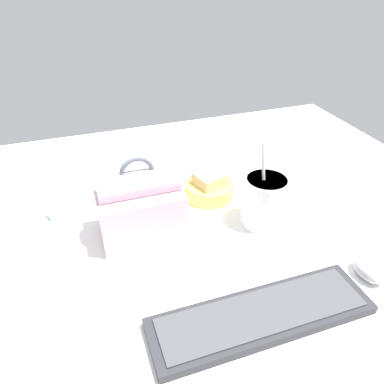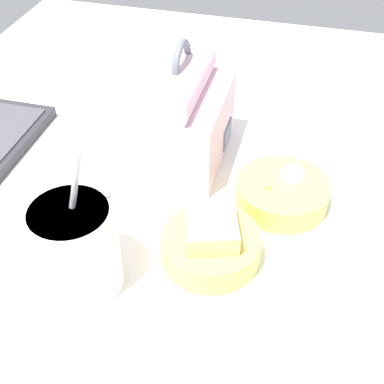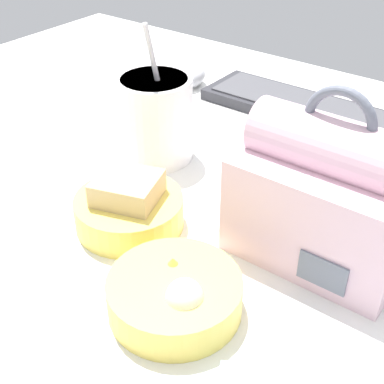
% 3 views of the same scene
% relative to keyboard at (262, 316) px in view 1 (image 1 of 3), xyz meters
% --- Properties ---
extents(desk_surface, '(1.40, 1.10, 0.02)m').
position_rel_keyboard_xyz_m(desk_surface, '(-0.01, -0.34, -0.02)').
color(desk_surface, white).
rests_on(desk_surface, ground).
extents(keyboard, '(0.40, 0.11, 0.02)m').
position_rel_keyboard_xyz_m(keyboard, '(0.00, 0.00, 0.00)').
color(keyboard, '#2D2D33').
rests_on(keyboard, desk_surface).
extents(lunch_bag, '(0.18, 0.13, 0.19)m').
position_rel_keyboard_xyz_m(lunch_bag, '(0.14, -0.30, 0.06)').
color(lunch_bag, beige).
rests_on(lunch_bag, desk_surface).
extents(soup_cup, '(0.10, 0.10, 0.20)m').
position_rel_keyboard_xyz_m(soup_cup, '(-0.13, -0.25, 0.05)').
color(soup_cup, white).
rests_on(soup_cup, desk_surface).
extents(bento_bowl_sandwich, '(0.13, 0.13, 0.07)m').
position_rel_keyboard_xyz_m(bento_bowl_sandwich, '(-0.06, -0.39, 0.01)').
color(bento_bowl_sandwich, '#EFD65B').
rests_on(bento_bowl_sandwich, desk_surface).
extents(bento_bowl_snacks, '(0.13, 0.13, 0.05)m').
position_rel_keyboard_xyz_m(bento_bowl_snacks, '(0.07, -0.46, 0.01)').
color(bento_bowl_snacks, '#EFD65B').
rests_on(bento_bowl_snacks, desk_surface).
extents(computer_mouse, '(0.05, 0.07, 0.04)m').
position_rel_keyboard_xyz_m(computer_mouse, '(-0.25, -0.02, 0.01)').
color(computer_mouse, silver).
rests_on(computer_mouse, desk_surface).
extents(chopstick_case, '(0.20, 0.11, 0.02)m').
position_rel_keyboard_xyz_m(chopstick_case, '(0.25, -0.47, -0.00)').
color(chopstick_case, '#99C6D6').
rests_on(chopstick_case, desk_surface).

